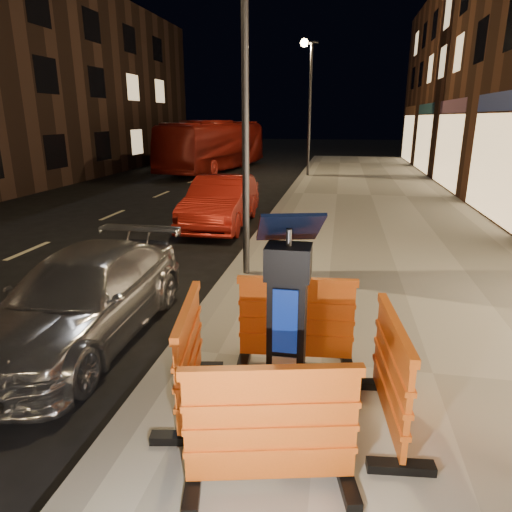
% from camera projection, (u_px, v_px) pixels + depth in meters
% --- Properties ---
extents(ground_plane, '(120.00, 120.00, 0.00)m').
position_uv_depth(ground_plane, '(178.00, 360.00, 5.66)').
color(ground_plane, black).
rests_on(ground_plane, ground).
extents(sidewalk, '(6.00, 60.00, 0.15)m').
position_uv_depth(sidewalk, '(432.00, 379.00, 5.12)').
color(sidewalk, gray).
rests_on(sidewalk, ground).
extents(kerb, '(0.30, 60.00, 0.15)m').
position_uv_depth(kerb, '(178.00, 355.00, 5.64)').
color(kerb, slate).
rests_on(kerb, ground).
extents(parking_kiosk, '(0.67, 0.67, 1.88)m').
position_uv_depth(parking_kiosk, '(287.00, 324.00, 4.15)').
color(parking_kiosk, black).
rests_on(parking_kiosk, sidewalk).
extents(barrier_front, '(1.44, 0.84, 1.05)m').
position_uv_depth(barrier_front, '(271.00, 430.00, 3.38)').
color(barrier_front, orange).
rests_on(barrier_front, sidewalk).
extents(barrier_back, '(1.39, 0.67, 1.05)m').
position_uv_depth(barrier_back, '(296.00, 322.00, 5.16)').
color(barrier_back, orange).
rests_on(barrier_back, sidewalk).
extents(barrier_kerbside, '(0.78, 1.42, 1.05)m').
position_uv_depth(barrier_kerbside, '(189.00, 355.00, 4.43)').
color(barrier_kerbside, orange).
rests_on(barrier_kerbside, sidewalk).
extents(barrier_bldgside, '(0.69, 1.40, 1.05)m').
position_uv_depth(barrier_bldgside, '(391.00, 374.00, 4.10)').
color(barrier_bldgside, orange).
rests_on(barrier_bldgside, sidewalk).
extents(car_silver, '(1.64, 4.03, 1.17)m').
position_uv_depth(car_silver, '(88.00, 337.00, 6.26)').
color(car_silver, '#B9B9BE').
rests_on(car_silver, ground).
extents(car_red, '(1.54, 4.16, 1.36)m').
position_uv_depth(car_red, '(222.00, 226.00, 12.62)').
color(car_red, '#A01B13').
rests_on(car_red, ground).
extents(bus_doubledecker, '(3.84, 10.06, 2.74)m').
position_uv_depth(bus_doubledecker, '(216.00, 170.00, 25.87)').
color(bus_doubledecker, maroon).
rests_on(bus_doubledecker, ground).
extents(street_lamp_mid, '(0.12, 0.12, 6.00)m').
position_uv_depth(street_lamp_mid, '(245.00, 101.00, 7.52)').
color(street_lamp_mid, '#3F3F44').
rests_on(street_lamp_mid, sidewalk).
extents(street_lamp_far, '(0.12, 0.12, 6.00)m').
position_uv_depth(street_lamp_far, '(310.00, 111.00, 21.63)').
color(street_lamp_far, '#3F3F44').
rests_on(street_lamp_far, sidewalk).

